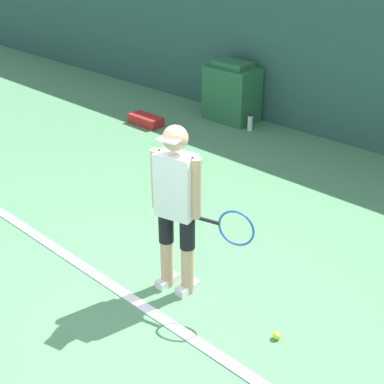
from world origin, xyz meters
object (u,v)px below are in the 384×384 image
tennis_ball (277,336)px  equipment_bag (146,120)px  tennis_player (178,205)px  water_bottle (250,123)px  covered_chair (232,92)px

tennis_ball → equipment_bag: bearing=149.3°
tennis_player → water_bottle: tennis_player is taller
tennis_player → covered_chair: tennis_player is taller
covered_chair → equipment_bag: 1.52m
tennis_player → water_bottle: (-2.09, 3.79, -0.77)m
water_bottle → tennis_ball: bearing=-49.6°
tennis_ball → water_bottle: 4.88m
tennis_ball → water_bottle: water_bottle is taller
tennis_ball → covered_chair: size_ratio=0.07×
tennis_player → water_bottle: 4.40m
covered_chair → water_bottle: size_ratio=3.79×
tennis_player → covered_chair: size_ratio=1.61×
covered_chair → water_bottle: (0.55, -0.19, -0.35)m
tennis_ball → covered_chair: bearing=133.5°
tennis_player → water_bottle: size_ratio=6.11×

